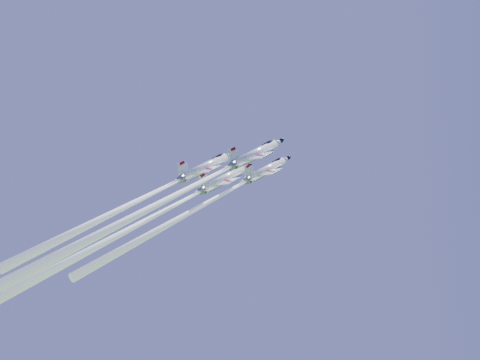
% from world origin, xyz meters
% --- Properties ---
extents(jet_lead, '(26.56, 36.14, 38.84)m').
position_xyz_m(jet_lead, '(-5.21, -8.42, 82.66)').
color(jet_lead, white).
extents(jet_left, '(29.54, 40.19, 43.17)m').
position_xyz_m(jet_left, '(-16.83, -7.53, 80.74)').
color(jet_left, white).
extents(jet_right, '(29.76, 40.57, 43.70)m').
position_xyz_m(jet_right, '(-7.43, -18.30, 82.49)').
color(jet_right, white).
extents(jet_slot, '(25.50, 34.31, 36.37)m').
position_xyz_m(jet_slot, '(-15.61, -15.64, 82.77)').
color(jet_slot, white).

